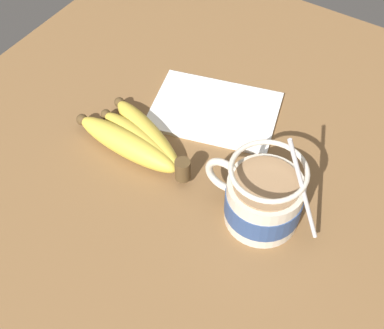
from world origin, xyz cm
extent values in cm
cube|color=brown|center=(0.00, 0.00, 1.69)|extent=(92.41, 92.41, 3.38)
cylinder|color=beige|center=(-2.93, -1.68, 6.71)|extent=(8.94, 8.94, 6.66)
cylinder|color=navy|center=(-2.93, -1.68, 6.55)|extent=(9.14, 9.14, 3.16)
torus|color=beige|center=(2.41, -1.68, 7.90)|extent=(5.24, 0.90, 5.24)
cylinder|color=#997551|center=(-2.93, -1.68, 10.14)|extent=(7.74, 7.74, 0.40)
torus|color=beige|center=(-2.93, -1.68, 12.42)|extent=(8.94, 8.94, 0.60)
cylinder|color=silver|center=(-7.16, -1.68, 11.63)|extent=(5.80, 0.50, 13.68)
ellipsoid|color=silver|center=(-4.49, -1.68, 4.88)|extent=(3.00, 2.00, 0.80)
cylinder|color=#4C381E|center=(7.94, -1.02, 6.01)|extent=(2.00, 2.00, 3.00)
ellipsoid|color=gold|center=(15.75, -4.29, 5.00)|extent=(15.01, 8.74, 3.23)
sphere|color=#4C381E|center=(22.64, -7.17, 5.00)|extent=(1.45, 1.45, 1.45)
ellipsoid|color=gold|center=(15.84, -2.75, 4.98)|extent=(14.53, 6.16, 3.19)
sphere|color=#4C381E|center=(22.76, -4.27, 4.98)|extent=(1.44, 1.44, 1.44)
ellipsoid|color=gold|center=(16.86, -1.34, 5.14)|extent=(15.96, 4.07, 3.51)
sphere|color=#4C381E|center=(24.78, -1.62, 5.14)|extent=(1.58, 1.58, 1.58)
cube|color=white|center=(11.04, -14.11, 3.68)|extent=(20.31, 16.61, 0.60)
camera|label=1|loc=(-15.28, 33.50, 57.76)|focal=50.00mm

